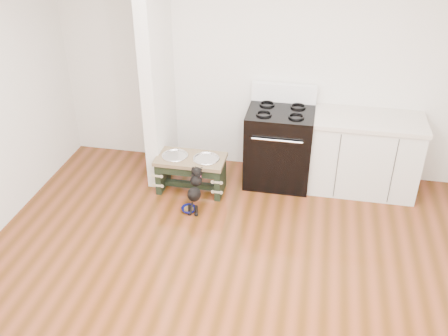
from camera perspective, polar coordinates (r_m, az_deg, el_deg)
ground at (r=4.51m, az=-0.23°, el=-15.39°), size 5.00×5.00×0.00m
room_shell at (r=3.53m, az=-0.28°, el=3.17°), size 5.00×5.00×5.00m
partition_wall at (r=5.79m, az=-7.66°, el=11.28°), size 0.15×0.80×2.70m
oven_range at (r=5.93m, az=6.31°, el=2.61°), size 0.76×0.69×1.14m
cabinet_run at (r=5.97m, az=15.70°, el=1.53°), size 1.24×0.64×0.91m
dog_feeder at (r=5.79m, az=-3.82°, el=0.09°), size 0.80×0.43×0.45m
puppy at (r=5.48m, az=-3.34°, el=-2.38°), size 0.14×0.41×0.49m
floor_bowl at (r=5.57m, az=-4.05°, el=-4.74°), size 0.20×0.20×0.05m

